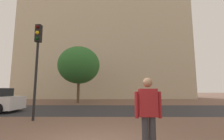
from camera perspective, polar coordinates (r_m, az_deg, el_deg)
name	(u,v)px	position (r m, az deg, el deg)	size (l,w,h in m)	color
ground_plane	(108,106)	(13.67, -1.62, -13.50)	(120.00, 120.00, 0.00)	brown
street_asphalt_strip	(107,109)	(11.57, -2.01, -14.61)	(120.00, 6.11, 0.00)	#2D2D33
landmark_building	(105,40)	(31.63, -2.69, 11.13)	(29.34, 13.16, 36.75)	beige
person_skater	(148,112)	(3.64, 13.44, -15.03)	(0.61, 0.30, 1.73)	#333338
traffic_light_pole	(37,52)	(8.49, -26.32, 5.99)	(0.28, 0.34, 4.74)	black
tree_curb_far	(79,65)	(17.56, -12.31, 1.79)	(4.65, 4.65, 6.31)	brown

